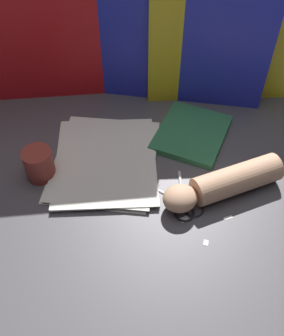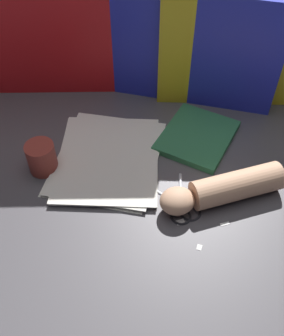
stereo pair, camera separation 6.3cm
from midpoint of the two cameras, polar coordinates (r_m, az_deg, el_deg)
ground_plane at (r=1.14m, az=2.00°, el=-1.42°), size 6.00×6.00×0.00m
backdrop_panel_left at (r=1.31m, az=-10.58°, el=21.34°), size 0.78×0.13×0.59m
backdrop_panel_center at (r=1.31m, az=4.46°, el=16.84°), size 0.74×0.12×0.38m
backdrop_panel_right at (r=1.32m, az=15.47°, el=16.22°), size 0.51×0.06×0.41m
paper_stack at (r=1.19m, az=-3.46°, el=1.40°), size 0.33×0.39×0.02m
book_closed at (r=1.26m, az=9.42°, el=4.51°), size 0.28×0.30×0.02m
scissors at (r=1.08m, az=7.45°, el=-5.68°), size 0.17×0.18×0.01m
hand_forearm at (r=1.09m, az=13.39°, el=-3.02°), size 0.35×0.22×0.08m
paper_scrap_near at (r=1.05m, az=7.31°, el=-7.84°), size 0.03×0.02×0.00m
paper_scrap_mid at (r=1.02m, az=10.11°, el=-11.31°), size 0.02×0.02×0.00m
paper_scrap_far at (r=1.07m, az=13.58°, el=-7.93°), size 0.03×0.02×0.00m
mug at (r=1.16m, az=-12.83°, el=1.52°), size 0.08×0.08×0.09m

